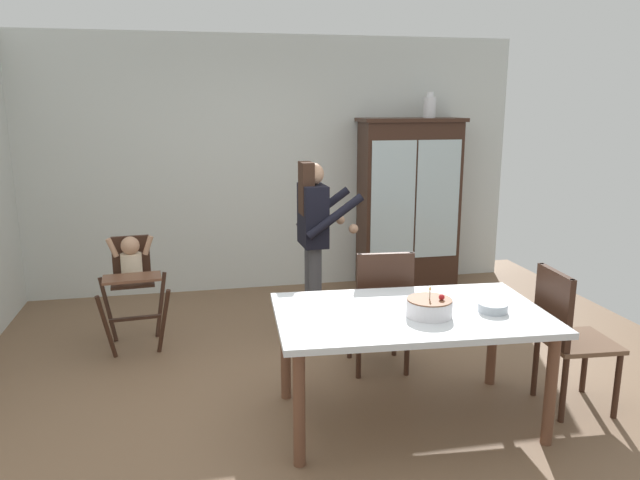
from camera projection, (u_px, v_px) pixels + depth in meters
name	position (u px, v px, depth m)	size (l,w,h in m)	color
ground_plane	(327.00, 392.00, 4.32)	(6.24, 6.24, 0.00)	brown
wall_back	(274.00, 165.00, 6.52)	(5.32, 0.06, 2.70)	silver
china_cabinet	(408.00, 203.00, 6.66)	(1.13, 0.48, 1.85)	#382116
ceramic_vase	(430.00, 106.00, 6.47)	(0.13, 0.13, 0.27)	white
high_chair_with_toddler	(132.00, 272.00, 4.98)	(0.62, 0.72, 0.95)	#382116
adult_person	(314.00, 228.00, 5.16)	(0.51, 0.49, 1.53)	#47474C
dining_table	(410.00, 324.00, 3.81)	(1.74, 1.10, 0.74)	silver
birthday_cake	(429.00, 307.00, 3.70)	(0.28, 0.28, 0.19)	white
serving_bowl	(493.00, 308.00, 3.77)	(0.18, 0.18, 0.06)	#B2BCC6
dining_chair_far_side	(381.00, 302.00, 4.52)	(0.47, 0.47, 0.96)	#382116
dining_chair_right_end	(565.00, 330.00, 3.98)	(0.47, 0.47, 0.96)	#382116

